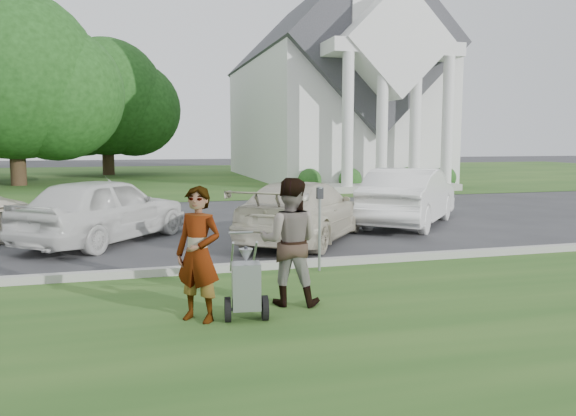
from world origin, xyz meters
name	(u,v)px	position (x,y,z in m)	size (l,w,h in m)	color
ground	(275,277)	(0.00, 0.00, 0.00)	(120.00, 120.00, 0.00)	#333335
grass_strip	(336,336)	(0.00, -3.00, 0.01)	(80.00, 7.00, 0.01)	#214718
church_lawn	(173,177)	(0.00, 27.00, 0.01)	(80.00, 30.00, 0.01)	#214718
curb	(268,266)	(0.00, 0.55, 0.07)	(80.00, 0.18, 0.15)	#9E9E93
church	(329,78)	(9.00, 23.11, 5.94)	(9.19, 19.00, 24.10)	white
tree_left	(13,83)	(-8.01, 21.99, 5.11)	(10.63, 8.40, 9.71)	#332316
tree_back	(106,103)	(-4.01, 29.99, 4.73)	(9.61, 7.60, 8.89)	#332316
striping_cart	(246,288)	(-0.91, -2.14, 0.44)	(0.58, 1.13, 1.01)	black
person_left	(198,255)	(-1.49, -2.00, 0.86)	(0.63, 0.41, 1.72)	#999999
person_right	(289,243)	(-0.19, -1.60, 0.89)	(0.86, 0.67, 1.78)	#999999
parking_meter_near	(320,218)	(0.84, 0.19, 0.95)	(0.11, 0.10, 1.50)	#95989D
car_b	(104,209)	(-2.94, 4.14, 0.75)	(1.78, 4.43, 1.51)	silver
car_c	(304,211)	(1.45, 3.18, 0.69)	(1.93, 4.76, 1.38)	beige
car_d	(410,196)	(4.94, 4.79, 0.78)	(1.64, 4.71, 1.55)	white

